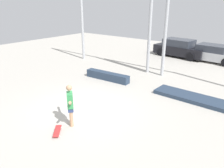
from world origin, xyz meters
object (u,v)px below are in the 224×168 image
at_px(skateboard, 57,131).
at_px(manual_pad, 191,97).
at_px(grind_box, 107,76).
at_px(parked_car_black, 180,48).
at_px(skateboarder, 70,104).
at_px(parked_car_silver, 213,54).

bearing_deg(skateboard, manual_pad, 111.89).
height_order(grind_box, parked_car_black, parked_car_black).
bearing_deg(skateboarder, parked_car_silver, 123.32).
distance_m(parked_car_black, parked_car_silver, 2.71).
distance_m(skateboarder, parked_car_black, 13.24).
bearing_deg(manual_pad, parked_car_black, 115.86).
distance_m(skateboarder, skateboard, 1.07).
bearing_deg(grind_box, skateboard, -68.18).
bearing_deg(parked_car_black, parked_car_silver, 5.20).
bearing_deg(parked_car_black, manual_pad, -58.60).
bearing_deg(manual_pad, parked_car_silver, 98.46).
bearing_deg(skateboard, parked_car_black, 141.81).
bearing_deg(skateboarder, manual_pad, 102.12).
xyz_separation_m(skateboard, manual_pad, (2.72, 5.82, 0.03)).
height_order(skateboard, parked_car_black, parked_car_black).
bearing_deg(manual_pad, skateboard, -115.06).
xyz_separation_m(grind_box, manual_pad, (4.92, 0.33, -0.13)).
height_order(parked_car_black, parked_car_silver, parked_car_black).
xyz_separation_m(skateboarder, grind_box, (-2.21, 4.81, -0.67)).
xyz_separation_m(manual_pad, parked_car_black, (-3.90, 8.04, 0.61)).
xyz_separation_m(manual_pad, parked_car_silver, (-1.19, 8.03, 0.54)).
bearing_deg(parked_car_silver, skateboarder, -91.68).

